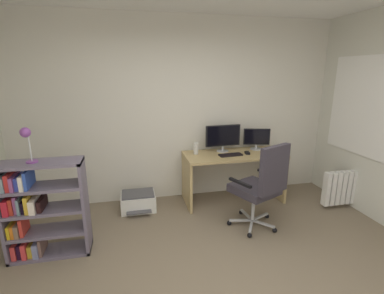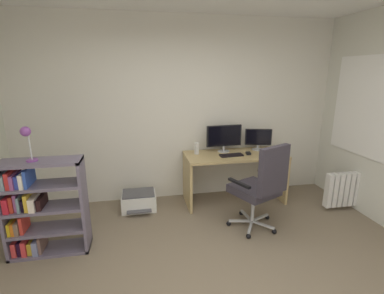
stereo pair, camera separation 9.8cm
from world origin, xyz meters
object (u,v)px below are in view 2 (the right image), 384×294
object	(u,v)px
monitor_secondary	(258,138)
bookshelf	(38,209)
computer_mouse	(248,153)
office_chair	(261,184)
desk_lamp	(27,137)
radiator	(350,189)
keyboard	(231,155)
desktop_speaker	(197,149)
monitor_main	(224,137)
desk	(234,167)
printer	(139,201)

from	to	relation	value
monitor_secondary	bookshelf	distance (m)	3.11
computer_mouse	office_chair	size ratio (longest dim) A/B	0.09
desk_lamp	radiator	world-z (taller)	desk_lamp
keyboard	radiator	distance (m)	1.76
keyboard	desktop_speaker	size ratio (longest dim) A/B	2.00
monitor_main	computer_mouse	xyz separation A→B (m)	(0.31, -0.21, -0.22)
desk	desk_lamp	bearing A→B (deg)	-161.62
office_chair	desk_lamp	size ratio (longest dim) A/B	3.15
monitor_secondary	radiator	bearing A→B (deg)	-33.17
desk_lamp	printer	xyz separation A→B (m)	(1.05, 0.82, -1.18)
desktop_speaker	computer_mouse	bearing A→B (deg)	-12.45
printer	desktop_speaker	bearing A→B (deg)	7.45
desk	keyboard	size ratio (longest dim) A/B	4.36
monitor_main	monitor_secondary	bearing A→B (deg)	0.02
keyboard	office_chair	distance (m)	0.81
monitor_main	keyboard	size ratio (longest dim) A/B	1.61
computer_mouse	office_chair	world-z (taller)	office_chair
keyboard	monitor_main	bearing A→B (deg)	96.80
desk_lamp	radiator	bearing A→B (deg)	3.51
monitor_main	computer_mouse	bearing A→B (deg)	-34.07
monitor_secondary	computer_mouse	bearing A→B (deg)	-138.33
keyboard	bookshelf	world-z (taller)	bookshelf
office_chair	desk_lamp	bearing A→B (deg)	179.10
computer_mouse	desk_lamp	xyz separation A→B (m)	(-2.67, -0.77, 0.54)
computer_mouse	radiator	distance (m)	1.53
monitor_main	monitor_secondary	xyz separation A→B (m)	(0.55, 0.00, -0.05)
desk	monitor_main	world-z (taller)	monitor_main
bookshelf	desk_lamp	size ratio (longest dim) A/B	2.94
keyboard	radiator	size ratio (longest dim) A/B	0.45
computer_mouse	printer	xyz separation A→B (m)	(-1.63, 0.05, -0.64)
computer_mouse	bookshelf	distance (m)	2.80
desk_lamp	bookshelf	bearing A→B (deg)	177.18
desktop_speaker	printer	bearing A→B (deg)	-172.55
radiator	monitor_secondary	bearing A→B (deg)	146.83
monitor_main	radiator	world-z (taller)	monitor_main
monitor_main	desk	bearing A→B (deg)	-49.71
keyboard	office_chair	bearing A→B (deg)	-85.22
monitor_main	monitor_secondary	size ratio (longest dim) A/B	1.36
desk	office_chair	size ratio (longest dim) A/B	1.31
desk	office_chair	xyz separation A→B (m)	(0.03, -0.87, 0.06)
printer	radiator	distance (m)	3.04
keyboard	office_chair	world-z (taller)	office_chair
monitor_secondary	bookshelf	bearing A→B (deg)	-161.45
computer_mouse	desktop_speaker	size ratio (longest dim) A/B	0.59
desk_lamp	radiator	size ratio (longest dim) A/B	0.47
desk	bookshelf	size ratio (longest dim) A/B	1.40
monitor_secondary	office_chair	distance (m)	1.14
desk_lamp	desk	bearing A→B (deg)	18.38
desk_lamp	printer	world-z (taller)	desk_lamp
monitor_secondary	desk_lamp	world-z (taller)	desk_lamp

